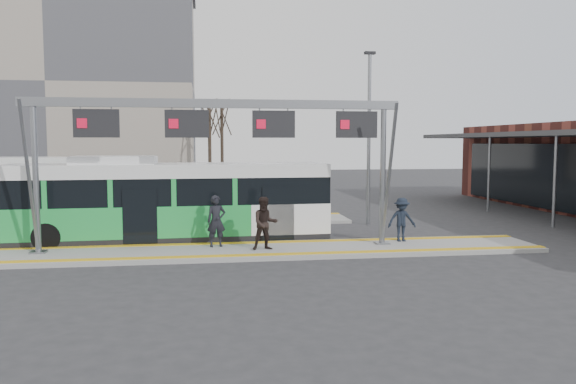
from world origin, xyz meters
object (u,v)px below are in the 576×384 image
(gantry, at_px, (221,130))
(passenger_c, at_px, (402,220))
(hero_bus, at_px, (169,203))
(passenger_b, at_px, (265,223))
(passenger_a, at_px, (216,221))

(gantry, height_order, passenger_c, gantry)
(hero_bus, relative_size, passenger_c, 7.46)
(gantry, distance_m, hero_bus, 4.17)
(hero_bus, bearing_deg, gantry, -52.34)
(passenger_b, distance_m, passenger_c, 5.34)
(passenger_a, xyz_separation_m, passenger_b, (1.66, -0.83, 0.00))
(gantry, distance_m, passenger_a, 3.25)
(gantry, distance_m, passenger_b, 3.58)
(hero_bus, distance_m, passenger_c, 8.96)
(passenger_c, bearing_deg, passenger_b, -168.05)
(gantry, relative_size, passenger_a, 7.07)
(passenger_a, xyz_separation_m, passenger_c, (6.92, 0.09, -0.10))
(passenger_a, bearing_deg, hero_bus, 120.50)
(hero_bus, height_order, passenger_c, hero_bus)
(hero_bus, bearing_deg, passenger_c, -14.57)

